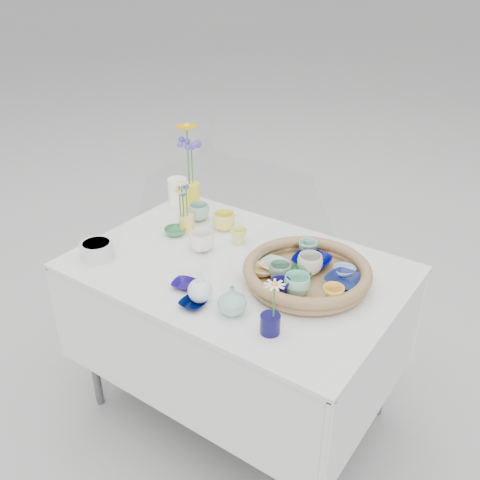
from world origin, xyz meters
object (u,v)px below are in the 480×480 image
Objects in this scene: wicker_tray at (307,274)px; bud_vase_seafoam at (232,300)px; tall_vase_yellow at (192,197)px; display_table at (238,407)px.

bud_vase_seafoam is at bearing -110.70° from wicker_tray.
tall_vase_yellow reaches higher than wicker_tray.
bud_vase_seafoam is at bearing -41.13° from tall_vase_yellow.
display_table is at bearing -169.88° from wicker_tray.
wicker_tray is 0.33m from bud_vase_seafoam.
wicker_tray is at bearing 69.30° from bud_vase_seafoam.
display_table is 0.87m from bud_vase_seafoam.
bud_vase_seafoam reaches higher than display_table.
bud_vase_seafoam is at bearing -57.87° from display_table.
tall_vase_yellow is at bearing 138.87° from bud_vase_seafoam.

